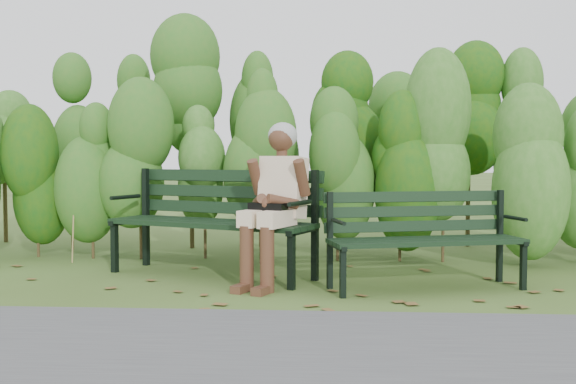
{
  "coord_description": "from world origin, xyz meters",
  "views": [
    {
      "loc": [
        0.38,
        -5.42,
        1.05
      ],
      "look_at": [
        0.0,
        0.35,
        0.75
      ],
      "focal_mm": 42.0,
      "sensor_mm": 36.0,
      "label": 1
    }
  ],
  "objects": [
    {
      "name": "leaf_litter",
      "position": [
        0.3,
        -0.15,
        0.0
      ],
      "size": [
        5.4,
        2.21,
        0.01
      ],
      "color": "brown",
      "rests_on": "ground"
    },
    {
      "name": "seated_woman",
      "position": [
        -0.08,
        0.06,
        0.76
      ],
      "size": [
        0.62,
        0.82,
        1.34
      ],
      "color": "beige",
      "rests_on": "ground"
    },
    {
      "name": "bench_right",
      "position": [
        1.1,
        0.02,
        0.46
      ],
      "size": [
        1.63,
        0.9,
        0.77
      ],
      "color": "black",
      "rests_on": "ground"
    },
    {
      "name": "footpath",
      "position": [
        0.0,
        -2.2,
        0.01
      ],
      "size": [
        60.0,
        2.5,
        0.01
      ],
      "primitive_type": "cube",
      "color": "#474749",
      "rests_on": "ground"
    },
    {
      "name": "ground",
      "position": [
        0.0,
        0.0,
        0.0
      ],
      "size": [
        80.0,
        80.0,
        0.0
      ],
      "primitive_type": "plane",
      "color": "#3C501D"
    },
    {
      "name": "hedge_band",
      "position": [
        0.0,
        1.86,
        1.26
      ],
      "size": [
        11.04,
        1.67,
        2.42
      ],
      "color": "#47381E",
      "rests_on": "ground"
    },
    {
      "name": "bench_left",
      "position": [
        -0.64,
        0.5,
        0.55
      ],
      "size": [
        1.97,
        1.3,
        0.94
      ],
      "color": "black",
      "rests_on": "ground"
    }
  ]
}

